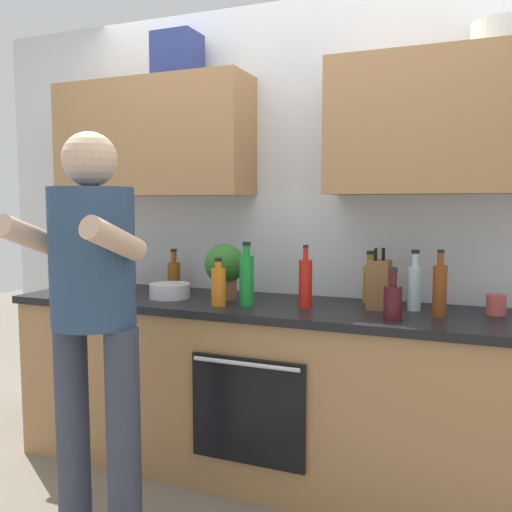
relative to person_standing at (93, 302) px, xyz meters
name	(u,v)px	position (x,y,z in m)	size (l,w,h in m)	color
ground_plane	(274,475)	(0.51, 0.77, -1.00)	(12.00, 12.00, 0.00)	#756B5B
back_wall_unit	(293,186)	(0.51, 1.04, 0.49)	(4.00, 0.38, 2.50)	silver
counter	(275,390)	(0.51, 0.77, -0.55)	(2.84, 0.67, 0.90)	#A37547
person_standing	(93,302)	(0.00, 0.00, 0.00)	(0.49, 0.45, 1.69)	#383D4C
bottle_vinegar	(440,289)	(1.29, 0.76, 0.02)	(0.06, 0.06, 0.30)	brown
bottle_hotsauce	(305,282)	(0.67, 0.75, 0.02)	(0.07, 0.07, 0.30)	red
bottle_juice	(218,286)	(0.26, 0.62, 0.00)	(0.07, 0.07, 0.24)	orange
bottle_water	(414,286)	(1.17, 0.87, 0.01)	(0.06, 0.06, 0.29)	silver
bottle_oil	(370,282)	(0.94, 0.98, 0.00)	(0.07, 0.07, 0.27)	olive
bottle_wine	(393,301)	(1.11, 0.61, -0.02)	(0.08, 0.08, 0.23)	#471419
bottle_soda	(247,278)	(0.39, 0.68, 0.03)	(0.07, 0.07, 0.32)	#198C33
bottle_syrup	(174,275)	(-0.19, 0.97, -0.01)	(0.07, 0.07, 0.24)	#8C4C14
cup_ceramic	(496,305)	(1.53, 0.90, -0.06)	(0.09, 0.09, 0.09)	#BF4C47
mixing_bowl	(170,291)	(-0.08, 0.73, -0.06)	(0.22, 0.22, 0.08)	silver
knife_block	(379,284)	(1.01, 0.85, 0.01)	(0.10, 0.14, 0.29)	brown
potted_herb	(224,268)	(0.21, 0.81, 0.06)	(0.21, 0.21, 0.29)	#9E6647
grocery_bag_rice	(111,273)	(-0.45, 0.71, 0.02)	(0.17, 0.18, 0.24)	beige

